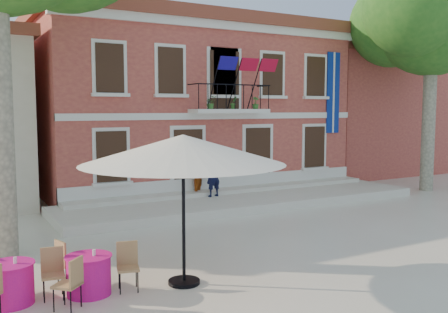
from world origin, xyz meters
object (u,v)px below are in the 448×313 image
patio_umbrella (183,150)px  cafe_table_0 (10,282)px  pedestrian_orange (202,173)px  plane_tree_east (433,16)px  cafe_table_1 (89,273)px  pedestrian_navy (213,175)px

patio_umbrella → cafe_table_0: bearing=169.7°
patio_umbrella → pedestrian_orange: size_ratio=2.46×
pedestrian_orange → patio_umbrella: bearing=-163.5°
plane_tree_east → cafe_table_1: bearing=-162.4°
pedestrian_navy → pedestrian_orange: pedestrian_orange is taller
patio_umbrella → pedestrian_orange: patio_umbrella is taller
pedestrian_navy → cafe_table_0: pedestrian_navy is taller
patio_umbrella → pedestrian_orange: 9.18m
pedestrian_orange → cafe_table_0: pedestrian_orange is taller
cafe_table_0 → cafe_table_1: bearing=-9.1°
pedestrian_orange → cafe_table_1: pedestrian_orange is taller
pedestrian_orange → plane_tree_east: bearing=-57.9°
plane_tree_east → cafe_table_1: (-16.14, -5.13, -7.10)m
cafe_table_0 → pedestrian_orange: bearing=43.7°
pedestrian_orange → cafe_table_0: (-7.65, -7.30, -0.71)m
pedestrian_navy → cafe_table_1: (-6.41, -6.88, -0.70)m
cafe_table_1 → pedestrian_navy: bearing=47.0°
cafe_table_1 → plane_tree_east: bearing=17.6°
pedestrian_navy → patio_umbrella: bearing=48.8°
cafe_table_0 → cafe_table_1: same height
patio_umbrella → plane_tree_east: bearing=21.1°
plane_tree_east → pedestrian_navy: size_ratio=6.17×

